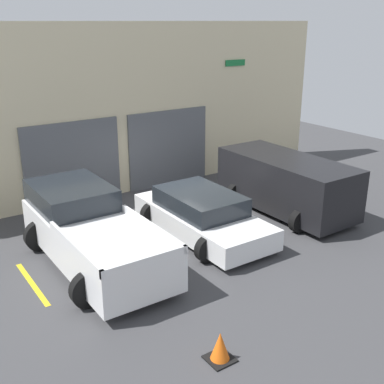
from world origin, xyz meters
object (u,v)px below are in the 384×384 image
(sedan_white, at_px, (202,215))
(sedan_side, at_px, (286,183))
(pickup_truck, at_px, (90,231))
(traffic_cone, at_px, (220,347))

(sedan_white, bearing_deg, sedan_side, -0.49)
(pickup_truck, distance_m, traffic_cone, 4.73)
(pickup_truck, xyz_separation_m, sedan_white, (3.13, -0.23, -0.22))
(sedan_side, height_order, traffic_cone, sedan_side)
(pickup_truck, height_order, sedan_white, pickup_truck)
(sedan_side, bearing_deg, pickup_truck, 177.65)
(sedan_white, relative_size, sedan_side, 0.98)
(sedan_white, relative_size, traffic_cone, 8.00)
(pickup_truck, bearing_deg, sedan_white, -4.20)
(sedan_white, bearing_deg, pickup_truck, 175.80)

